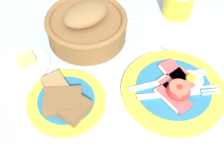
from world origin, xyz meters
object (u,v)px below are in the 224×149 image
(breakfast_plate, at_px, (174,89))
(bread_plate, at_px, (66,101))
(teaspoon_by_saucer, at_px, (124,39))
(teaspoon_stray, at_px, (186,47))
(butter_dish, at_px, (27,64))
(sugar_cup, at_px, (178,3))
(teaspoon_near_cup, at_px, (131,17))
(bread_basket, at_px, (86,25))

(breakfast_plate, xyz_separation_m, bread_plate, (-0.24, 0.05, 0.00))
(teaspoon_by_saucer, distance_m, teaspoon_stray, 0.16)
(breakfast_plate, bearing_deg, butter_dish, 146.37)
(bread_plate, distance_m, sugar_cup, 0.42)
(breakfast_plate, relative_size, butter_dish, 2.12)
(teaspoon_stray, bearing_deg, teaspoon_by_saucer, -8.76)
(bread_plate, distance_m, teaspoon_near_cup, 0.32)
(bread_basket, height_order, butter_dish, bread_basket)
(sugar_cup, xyz_separation_m, teaspoon_near_cup, (-0.13, 0.03, -0.03))
(teaspoon_by_saucer, bearing_deg, teaspoon_stray, -178.84)
(bread_plate, relative_size, sugar_cup, 2.11)
(breakfast_plate, distance_m, bread_basket, 0.27)
(teaspoon_near_cup, xyz_separation_m, teaspoon_stray, (0.08, -0.16, 0.00))
(breakfast_plate, bearing_deg, teaspoon_stray, 49.27)
(bread_plate, height_order, bread_basket, bread_basket)
(bread_basket, relative_size, teaspoon_by_saucer, 1.20)
(breakfast_plate, bearing_deg, teaspoon_near_cup, 87.90)
(bread_plate, distance_m, bread_basket, 0.21)
(bread_plate, distance_m, butter_dish, 0.15)
(bread_plate, height_order, teaspoon_stray, bread_plate)
(sugar_cup, distance_m, butter_dish, 0.43)
(teaspoon_near_cup, relative_size, teaspoon_stray, 0.88)
(breakfast_plate, height_order, teaspoon_near_cup, breakfast_plate)
(bread_basket, xyz_separation_m, butter_dish, (-0.17, -0.04, -0.03))
(bread_plate, relative_size, teaspoon_stray, 0.94)
(bread_basket, distance_m, teaspoon_by_saucer, 0.10)
(teaspoon_near_cup, distance_m, teaspoon_stray, 0.18)
(sugar_cup, relative_size, teaspoon_near_cup, 0.50)
(breakfast_plate, relative_size, bread_basket, 1.14)
(bread_plate, bearing_deg, teaspoon_stray, 9.46)
(butter_dish, relative_size, teaspoon_stray, 0.60)
(butter_dish, height_order, teaspoon_by_saucer, butter_dish)
(teaspoon_by_saucer, relative_size, teaspoon_stray, 0.93)
(teaspoon_stray, bearing_deg, teaspoon_near_cup, -38.80)
(bread_plate, bearing_deg, breakfast_plate, -12.70)
(teaspoon_by_saucer, bearing_deg, bread_plate, 68.96)
(butter_dish, relative_size, teaspoon_near_cup, 0.68)
(sugar_cup, relative_size, teaspoon_stray, 0.44)
(breakfast_plate, xyz_separation_m, butter_dish, (-0.29, 0.19, -0.00))
(bread_plate, distance_m, teaspoon_by_saucer, 0.24)
(teaspoon_stray, bearing_deg, breakfast_plate, 72.55)
(sugar_cup, relative_size, bread_basket, 0.40)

